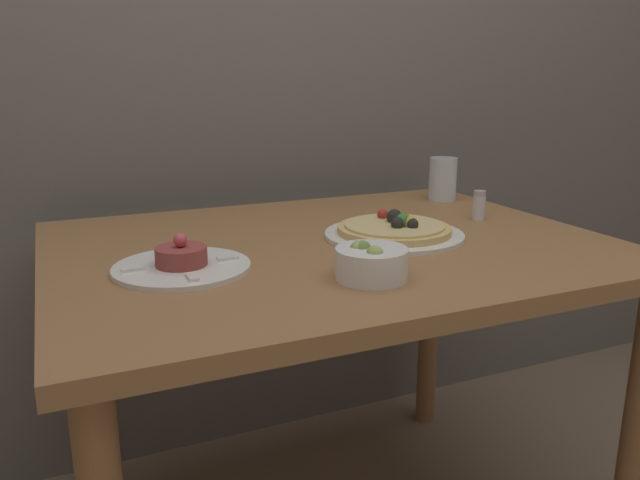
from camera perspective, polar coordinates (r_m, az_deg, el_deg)
back_wall at (r=1.82m, az=-6.86°, el=20.97°), size 8.00×0.05×2.60m
dining_table at (r=1.36m, az=1.08°, el=-4.34°), size 1.16×0.89×0.76m
pizza_plate at (r=1.37m, az=6.82°, el=0.86°), size 0.30×0.30×0.06m
tartare_plate at (r=1.16m, az=-12.53°, el=-2.10°), size 0.25×0.25×0.07m
small_bowl at (r=1.08m, az=4.68°, el=-2.06°), size 0.13×0.13×0.07m
drinking_glass at (r=1.79m, az=11.16°, el=5.50°), size 0.08×0.08×0.12m
salt_shaker at (r=1.57m, az=14.34°, el=3.08°), size 0.03×0.03×0.07m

